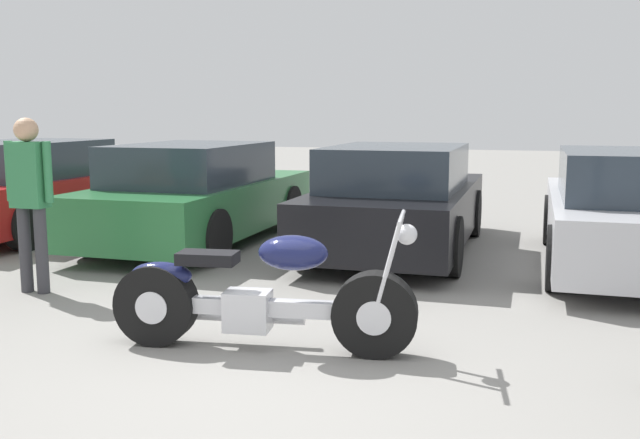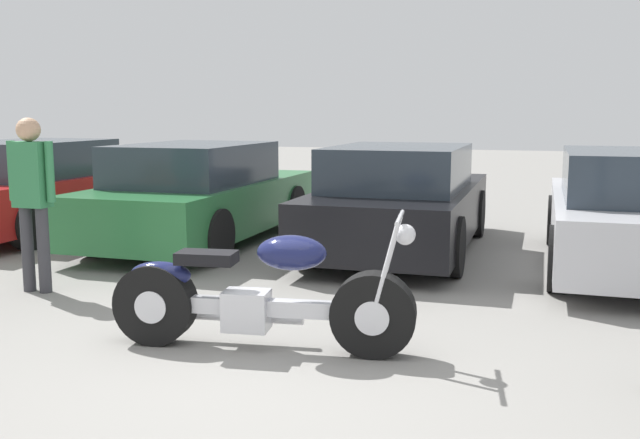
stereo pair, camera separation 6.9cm
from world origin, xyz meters
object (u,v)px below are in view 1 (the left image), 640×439
at_px(parked_car_silver, 632,213).
at_px(person_standing, 30,190).
at_px(parked_car_red, 36,188).
at_px(parked_car_black, 399,201).
at_px(motorcycle, 259,297).
at_px(parked_car_green, 198,195).

bearing_deg(parked_car_silver, person_standing, -153.97).
height_order(parked_car_silver, person_standing, person_standing).
distance_m(parked_car_red, parked_car_black, 5.42).
bearing_deg(parked_car_black, motorcycle, -94.05).
bearing_deg(parked_car_black, parked_car_red, -179.20).
relative_size(motorcycle, parked_car_silver, 0.54).
bearing_deg(parked_car_red, person_standing, -52.16).
height_order(motorcycle, person_standing, person_standing).
bearing_deg(motorcycle, parked_car_red, 141.99).
distance_m(parked_car_red, parked_car_green, 2.71).
bearing_deg(parked_car_red, parked_car_silver, -1.75).
bearing_deg(parked_car_red, parked_car_green, -2.83).
height_order(parked_car_black, parked_car_silver, same).
relative_size(parked_car_green, person_standing, 2.51).
height_order(parked_car_black, person_standing, person_standing).
bearing_deg(person_standing, parked_car_green, 83.50).
bearing_deg(parked_car_green, parked_car_silver, -1.21).
relative_size(parked_car_black, person_standing, 2.51).
distance_m(parked_car_red, person_standing, 3.89).
xyz_separation_m(parked_car_black, parked_car_silver, (2.71, -0.32, 0.00)).
xyz_separation_m(parked_car_red, parked_car_silver, (8.13, -0.25, 0.00)).
xyz_separation_m(parked_car_red, person_standing, (2.38, -3.06, 0.37)).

